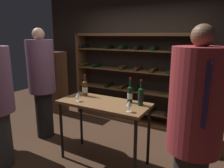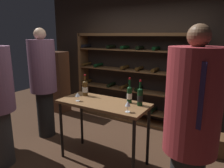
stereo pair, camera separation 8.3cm
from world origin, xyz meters
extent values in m
plane|color=#472D1E|center=(0.00, 0.00, 0.00)|extent=(9.37, 9.37, 0.00)
cube|color=black|center=(0.00, 1.69, 1.49)|extent=(5.19, 0.10, 2.97)
cube|color=brown|center=(-1.57, 1.48, 0.96)|extent=(0.06, 0.32, 1.92)
cube|color=brown|center=(1.05, 1.48, 0.96)|extent=(0.06, 0.32, 1.92)
cube|color=brown|center=(-0.26, 1.48, 1.89)|extent=(2.62, 0.32, 0.06)
cube|color=brown|center=(-0.26, 1.48, 0.03)|extent=(2.62, 0.32, 0.06)
cube|color=brown|center=(-0.26, 1.48, 0.28)|extent=(2.54, 0.32, 0.02)
cylinder|color=#4C3314|center=(-1.47, 1.48, 0.34)|extent=(0.08, 0.30, 0.08)
cylinder|color=black|center=(-0.44, 1.48, 0.34)|extent=(0.08, 0.30, 0.08)
cylinder|color=#4C3314|center=(-0.09, 1.48, 0.34)|extent=(0.08, 0.30, 0.08)
cylinder|color=black|center=(0.25, 1.48, 0.34)|extent=(0.08, 0.30, 0.08)
cylinder|color=black|center=(0.60, 1.48, 0.34)|extent=(0.08, 0.30, 0.08)
cylinder|color=black|center=(0.95, 1.48, 0.34)|extent=(0.08, 0.30, 0.08)
cube|color=brown|center=(-0.26, 1.48, 0.71)|extent=(2.54, 0.32, 0.02)
cylinder|color=#4C3314|center=(-1.47, 1.48, 0.77)|extent=(0.08, 0.30, 0.08)
cylinder|color=black|center=(-0.78, 1.48, 0.77)|extent=(0.08, 0.30, 0.08)
cylinder|color=#4C3314|center=(-0.44, 1.48, 0.77)|extent=(0.08, 0.30, 0.08)
cylinder|color=black|center=(-0.09, 1.48, 0.77)|extent=(0.08, 0.30, 0.08)
cylinder|color=#4C3314|center=(0.95, 1.48, 0.77)|extent=(0.08, 0.30, 0.08)
cube|color=brown|center=(-0.26, 1.48, 1.14)|extent=(2.54, 0.32, 0.02)
cylinder|color=#4C3314|center=(-1.47, 1.48, 1.20)|extent=(0.08, 0.30, 0.08)
cylinder|color=black|center=(-1.13, 1.48, 1.20)|extent=(0.08, 0.30, 0.08)
cylinder|color=#4C3314|center=(-0.44, 1.48, 1.20)|extent=(0.08, 0.30, 0.08)
cylinder|color=#4C3314|center=(-0.09, 1.48, 1.20)|extent=(0.08, 0.30, 0.08)
cylinder|color=#4C3314|center=(0.25, 1.48, 1.20)|extent=(0.08, 0.30, 0.08)
cylinder|color=black|center=(0.60, 1.48, 1.20)|extent=(0.08, 0.30, 0.08)
cylinder|color=#4C3314|center=(0.95, 1.48, 1.20)|extent=(0.08, 0.30, 0.08)
cube|color=brown|center=(-0.26, 1.48, 1.57)|extent=(2.54, 0.32, 0.02)
cylinder|color=black|center=(-1.47, 1.48, 1.63)|extent=(0.08, 0.30, 0.08)
cylinder|color=black|center=(-0.78, 1.48, 1.63)|extent=(0.08, 0.30, 0.08)
cylinder|color=black|center=(-0.44, 1.48, 1.63)|extent=(0.08, 0.30, 0.08)
cylinder|color=black|center=(-0.09, 1.48, 1.63)|extent=(0.08, 0.30, 0.08)
cylinder|color=black|center=(0.25, 1.48, 1.63)|extent=(0.08, 0.30, 0.08)
cylinder|color=black|center=(0.60, 1.48, 1.63)|extent=(0.08, 0.30, 0.08)
cylinder|color=black|center=(0.95, 1.48, 1.63)|extent=(0.08, 0.30, 0.08)
cube|color=brown|center=(0.07, -0.15, 0.92)|extent=(1.32, 0.59, 0.04)
cylinder|color=black|center=(-0.55, -0.40, 0.45)|extent=(0.04, 0.04, 0.90)
cylinder|color=black|center=(0.68, -0.40, 0.45)|extent=(0.04, 0.04, 0.90)
cylinder|color=black|center=(-0.55, 0.09, 0.45)|extent=(0.04, 0.04, 0.90)
cylinder|color=black|center=(0.68, 0.09, 0.45)|extent=(0.04, 0.04, 0.90)
cylinder|color=#323232|center=(-1.18, -0.99, 0.42)|extent=(0.32, 0.32, 0.84)
cylinder|color=black|center=(-1.34, 0.01, 0.43)|extent=(0.31, 0.31, 0.87)
cylinder|color=#7A516B|center=(-1.34, 0.01, 1.34)|extent=(0.47, 0.47, 0.94)
sphere|color=tan|center=(-1.34, 0.01, 1.90)|extent=(0.21, 0.21, 0.21)
cube|color=maroon|center=(-1.41, 0.24, 1.45)|extent=(0.05, 0.02, 0.53)
cylinder|color=#9E2D33|center=(1.38, -0.73, 1.33)|extent=(0.47, 0.47, 0.93)
sphere|color=brown|center=(1.38, -0.73, 1.88)|extent=(0.19, 0.19, 0.19)
cube|color=#26193F|center=(1.46, -0.96, 1.44)|extent=(0.05, 0.02, 0.52)
cube|color=brown|center=(1.54, 0.93, 0.16)|extent=(0.55, 0.44, 0.31)
cube|color=#4C2D1E|center=(-2.09, 1.13, 0.75)|extent=(0.44, 0.36, 1.49)
cylinder|color=black|center=(0.58, -0.02, 1.05)|extent=(0.07, 0.07, 0.23)
cone|color=black|center=(0.58, -0.02, 1.18)|extent=(0.07, 0.07, 0.03)
cylinder|color=black|center=(0.58, -0.02, 1.23)|extent=(0.03, 0.03, 0.08)
cylinder|color=maroon|center=(0.58, -0.02, 1.29)|extent=(0.03, 0.03, 0.02)
cylinder|color=black|center=(0.58, -0.02, 1.04)|extent=(0.08, 0.08, 0.09)
cylinder|color=#4C3314|center=(-0.36, -0.02, 1.05)|extent=(0.08, 0.08, 0.22)
cone|color=#4C3314|center=(-0.36, -0.02, 1.17)|extent=(0.08, 0.08, 0.03)
cylinder|color=#4C3314|center=(-0.36, -0.02, 1.22)|extent=(0.03, 0.03, 0.07)
cylinder|color=maroon|center=(-0.36, -0.02, 1.27)|extent=(0.03, 0.03, 0.02)
cylinder|color=silver|center=(-0.36, -0.02, 1.04)|extent=(0.08, 0.08, 0.08)
cylinder|color=black|center=(0.40, 0.02, 1.05)|extent=(0.07, 0.07, 0.22)
cone|color=black|center=(0.40, 0.02, 1.17)|extent=(0.07, 0.07, 0.03)
cylinder|color=black|center=(0.40, 0.02, 1.23)|extent=(0.03, 0.03, 0.10)
cylinder|color=maroon|center=(0.40, 0.02, 1.29)|extent=(0.03, 0.03, 0.02)
cylinder|color=silver|center=(0.40, 0.02, 1.04)|extent=(0.07, 0.07, 0.08)
cylinder|color=silver|center=(-0.28, -0.30, 0.94)|extent=(0.07, 0.07, 0.00)
cylinder|color=silver|center=(-0.28, -0.30, 0.98)|extent=(0.01, 0.01, 0.07)
cone|color=silver|center=(-0.28, -0.30, 1.04)|extent=(0.07, 0.07, 0.06)
cylinder|color=#590A14|center=(-0.28, -0.30, 1.03)|extent=(0.04, 0.04, 0.02)
cylinder|color=silver|center=(0.55, -0.33, 0.94)|extent=(0.07, 0.07, 0.00)
cylinder|color=silver|center=(0.55, -0.33, 0.98)|extent=(0.01, 0.01, 0.07)
cone|color=silver|center=(0.55, -0.33, 1.05)|extent=(0.07, 0.07, 0.07)
cylinder|color=#590A14|center=(0.55, -0.33, 1.04)|extent=(0.04, 0.04, 0.02)
camera|label=1|loc=(1.60, -2.63, 1.88)|focal=33.94mm
camera|label=2|loc=(1.67, -2.59, 1.88)|focal=33.94mm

